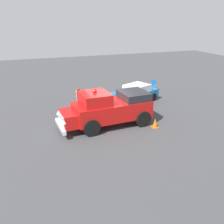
{
  "coord_description": "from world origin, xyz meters",
  "views": [
    {
      "loc": [
        -14.25,
        4.94,
        6.69
      ],
      "look_at": [
        -0.17,
        -0.23,
        0.9
      ],
      "focal_mm": 39.78,
      "sensor_mm": 36.0,
      "label": 1
    }
  ],
  "objects_px": {
    "traffic_cone": "(155,123)",
    "lawn_chair_near_truck": "(78,96)",
    "vintage_fire_truck": "(109,108)",
    "lawn_chair_by_car": "(107,100)",
    "classic_hot_rod": "(134,94)",
    "spectator_seated": "(80,94)",
    "lawn_chair_spare": "(153,85)"
  },
  "relations": [
    {
      "from": "traffic_cone",
      "to": "lawn_chair_near_truck",
      "type": "bearing_deg",
      "value": 28.36
    },
    {
      "from": "lawn_chair_near_truck",
      "to": "vintage_fire_truck",
      "type": "bearing_deg",
      "value": -170.81
    },
    {
      "from": "vintage_fire_truck",
      "to": "lawn_chair_by_car",
      "type": "xyz_separation_m",
      "value": [
        3.35,
        -1.06,
        -0.61
      ]
    },
    {
      "from": "classic_hot_rod",
      "to": "lawn_chair_by_car",
      "type": "height_order",
      "value": "classic_hot_rod"
    },
    {
      "from": "traffic_cone",
      "to": "spectator_seated",
      "type": "bearing_deg",
      "value": 27.55
    },
    {
      "from": "lawn_chair_near_truck",
      "to": "spectator_seated",
      "type": "distance_m",
      "value": 0.17
    },
    {
      "from": "classic_hot_rod",
      "to": "spectator_seated",
      "type": "height_order",
      "value": "classic_hot_rod"
    },
    {
      "from": "spectator_seated",
      "to": "traffic_cone",
      "type": "relative_size",
      "value": 2.03
    },
    {
      "from": "vintage_fire_truck",
      "to": "spectator_seated",
      "type": "distance_m",
      "value": 5.26
    },
    {
      "from": "lawn_chair_by_car",
      "to": "traffic_cone",
      "type": "xyz_separation_m",
      "value": [
        -4.68,
        -1.63,
        -0.28
      ]
    },
    {
      "from": "lawn_chair_near_truck",
      "to": "lawn_chair_spare",
      "type": "relative_size",
      "value": 1.0
    },
    {
      "from": "classic_hot_rod",
      "to": "traffic_cone",
      "type": "relative_size",
      "value": 7.46
    },
    {
      "from": "lawn_chair_spare",
      "to": "spectator_seated",
      "type": "distance_m",
      "value": 7.52
    },
    {
      "from": "vintage_fire_truck",
      "to": "lawn_chair_spare",
      "type": "bearing_deg",
      "value": -47.17
    },
    {
      "from": "lawn_chair_near_truck",
      "to": "lawn_chair_spare",
      "type": "distance_m",
      "value": 7.64
    },
    {
      "from": "lawn_chair_near_truck",
      "to": "lawn_chair_by_car",
      "type": "distance_m",
      "value": 2.66
    },
    {
      "from": "lawn_chair_near_truck",
      "to": "spectator_seated",
      "type": "bearing_deg",
      "value": -99.59
    },
    {
      "from": "vintage_fire_truck",
      "to": "classic_hot_rod",
      "type": "xyz_separation_m",
      "value": [
        3.67,
        -3.5,
        -0.45
      ]
    },
    {
      "from": "traffic_cone",
      "to": "lawn_chair_spare",
      "type": "bearing_deg",
      "value": -28.1
    },
    {
      "from": "lawn_chair_near_truck",
      "to": "spectator_seated",
      "type": "xyz_separation_m",
      "value": [
        -0.02,
        -0.13,
        0.11
      ]
    },
    {
      "from": "lawn_chair_near_truck",
      "to": "lawn_chair_by_car",
      "type": "xyz_separation_m",
      "value": [
        -1.86,
        -1.9,
        0.0
      ]
    },
    {
      "from": "traffic_cone",
      "to": "lawn_chair_by_car",
      "type": "bearing_deg",
      "value": 19.19
    },
    {
      "from": "classic_hot_rod",
      "to": "lawn_chair_by_car",
      "type": "distance_m",
      "value": 2.47
    },
    {
      "from": "traffic_cone",
      "to": "vintage_fire_truck",
      "type": "bearing_deg",
      "value": 63.62
    },
    {
      "from": "lawn_chair_by_car",
      "to": "traffic_cone",
      "type": "bearing_deg",
      "value": -160.81
    },
    {
      "from": "lawn_chair_near_truck",
      "to": "spectator_seated",
      "type": "height_order",
      "value": "spectator_seated"
    },
    {
      "from": "classic_hot_rod",
      "to": "traffic_cone",
      "type": "bearing_deg",
      "value": 170.74
    },
    {
      "from": "vintage_fire_truck",
      "to": "classic_hot_rod",
      "type": "relative_size",
      "value": 1.28
    },
    {
      "from": "lawn_chair_near_truck",
      "to": "lawn_chair_by_car",
      "type": "relative_size",
      "value": 1.0
    },
    {
      "from": "classic_hot_rod",
      "to": "spectator_seated",
      "type": "xyz_separation_m",
      "value": [
        1.52,
        4.22,
        -0.05
      ]
    },
    {
      "from": "classic_hot_rod",
      "to": "lawn_chair_spare",
      "type": "height_order",
      "value": "classic_hot_rod"
    },
    {
      "from": "lawn_chair_spare",
      "to": "traffic_cone",
      "type": "height_order",
      "value": "lawn_chair_spare"
    }
  ]
}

